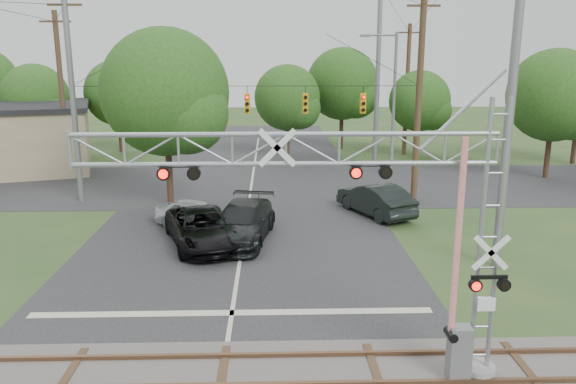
{
  "coord_description": "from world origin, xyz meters",
  "views": [
    {
      "loc": [
        1.32,
        -11.21,
        8.11
      ],
      "look_at": [
        1.87,
        7.5,
        3.55
      ],
      "focal_mm": 35.0,
      "sensor_mm": 36.0,
      "label": 1
    }
  ],
  "objects_px": {
    "crossing_gantry": "(366,213)",
    "streetlight": "(391,96)",
    "pickup_black": "(202,228)",
    "car_dark": "(242,222)",
    "traffic_signal_span": "(264,100)",
    "sedan_silver": "(195,214)"
  },
  "relations": [
    {
      "from": "crossing_gantry",
      "to": "streetlight",
      "type": "relative_size",
      "value": 1.09
    },
    {
      "from": "pickup_black",
      "to": "car_dark",
      "type": "bearing_deg",
      "value": 1.86
    },
    {
      "from": "traffic_signal_span",
      "to": "pickup_black",
      "type": "distance_m",
      "value": 9.53
    },
    {
      "from": "sedan_silver",
      "to": "traffic_signal_span",
      "type": "bearing_deg",
      "value": -9.01
    },
    {
      "from": "sedan_silver",
      "to": "streetlight",
      "type": "distance_m",
      "value": 17.88
    },
    {
      "from": "crossing_gantry",
      "to": "traffic_signal_span",
      "type": "xyz_separation_m",
      "value": [
        -2.62,
        18.36,
        1.29
      ]
    },
    {
      "from": "crossing_gantry",
      "to": "sedan_silver",
      "type": "xyz_separation_m",
      "value": [
        -5.96,
        13.34,
        -3.76
      ]
    },
    {
      "from": "crossing_gantry",
      "to": "car_dark",
      "type": "xyz_separation_m",
      "value": [
        -3.58,
        11.28,
        -3.59
      ]
    },
    {
      "from": "traffic_signal_span",
      "to": "streetlight",
      "type": "relative_size",
      "value": 2.0
    },
    {
      "from": "crossing_gantry",
      "to": "car_dark",
      "type": "relative_size",
      "value": 1.81
    },
    {
      "from": "traffic_signal_span",
      "to": "sedan_silver",
      "type": "distance_m",
      "value": 7.86
    },
    {
      "from": "crossing_gantry",
      "to": "streetlight",
      "type": "bearing_deg",
      "value": 76.93
    },
    {
      "from": "crossing_gantry",
      "to": "car_dark",
      "type": "distance_m",
      "value": 12.37
    },
    {
      "from": "traffic_signal_span",
      "to": "pickup_black",
      "type": "height_order",
      "value": "traffic_signal_span"
    },
    {
      "from": "crossing_gantry",
      "to": "streetlight",
      "type": "height_order",
      "value": "streetlight"
    },
    {
      "from": "car_dark",
      "to": "sedan_silver",
      "type": "xyz_separation_m",
      "value": [
        -2.38,
        2.06,
        -0.17
      ]
    },
    {
      "from": "sedan_silver",
      "to": "streetlight",
      "type": "relative_size",
      "value": 0.41
    },
    {
      "from": "pickup_black",
      "to": "streetlight",
      "type": "distance_m",
      "value": 19.41
    },
    {
      "from": "traffic_signal_span",
      "to": "sedan_silver",
      "type": "relative_size",
      "value": 4.88
    },
    {
      "from": "car_dark",
      "to": "pickup_black",
      "type": "bearing_deg",
      "value": -150.48
    },
    {
      "from": "car_dark",
      "to": "streetlight",
      "type": "xyz_separation_m",
      "value": [
        9.56,
        14.49,
        4.56
      ]
    },
    {
      "from": "car_dark",
      "to": "streetlight",
      "type": "bearing_deg",
      "value": 66.11
    }
  ]
}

